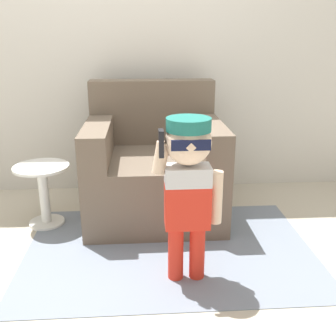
% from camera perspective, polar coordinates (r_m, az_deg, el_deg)
% --- Properties ---
extents(ground_plane, '(10.00, 10.00, 0.00)m').
position_cam_1_polar(ground_plane, '(2.74, -6.83, -8.61)').
color(ground_plane, '#BCB29E').
extents(wall_back, '(10.00, 0.05, 2.60)m').
position_cam_1_polar(wall_back, '(3.23, -7.12, 19.46)').
color(wall_back, silver).
rests_on(wall_back, ground_plane).
extents(armchair, '(0.93, 0.88, 0.93)m').
position_cam_1_polar(armchair, '(2.84, -2.04, -0.03)').
color(armchair, '#6B5B4C').
rests_on(armchair, ground_plane).
extents(person_child, '(0.36, 0.27, 0.88)m').
position_cam_1_polar(person_child, '(1.95, 2.93, -1.13)').
color(person_child, red).
rests_on(person_child, ground_plane).
extents(side_table, '(0.37, 0.37, 0.43)m').
position_cam_1_polar(side_table, '(2.80, -17.62, -2.94)').
color(side_table, white).
rests_on(side_table, ground_plane).
extents(rug, '(1.74, 1.18, 0.01)m').
position_cam_1_polar(rug, '(2.47, 0.18, -11.62)').
color(rug, gray).
rests_on(rug, ground_plane).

